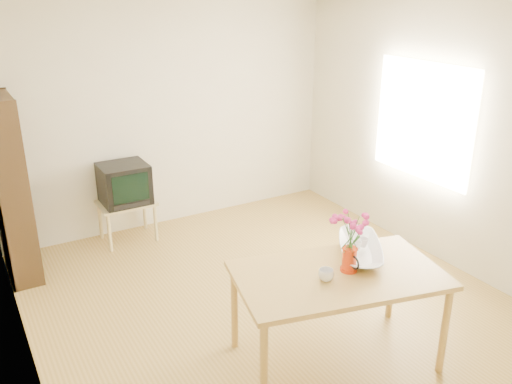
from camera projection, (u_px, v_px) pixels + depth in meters
room at (277, 168)px, 4.44m from camera, size 4.50×4.50×4.50m
table at (338, 282)px, 3.97m from camera, size 1.66×1.18×0.75m
tv_stand at (126, 208)px, 6.02m from camera, size 0.60×0.45×0.46m
bookshelf at (12, 195)px, 5.14m from camera, size 0.28×0.70×1.80m
pitcher at (349, 260)px, 3.95m from camera, size 0.13×0.20×0.19m
flowers at (351, 230)px, 3.86m from camera, size 0.21×0.21×0.30m
mug at (326, 275)px, 3.83m from camera, size 0.15×0.15×0.09m
bowl at (362, 227)px, 4.15m from camera, size 0.67×0.67×0.45m
teacup_a at (357, 234)px, 4.15m from camera, size 0.10×0.10×0.06m
teacup_b at (364, 230)px, 4.20m from camera, size 0.09×0.09×0.06m
television at (124, 183)px, 5.93m from camera, size 0.50×0.47×0.44m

